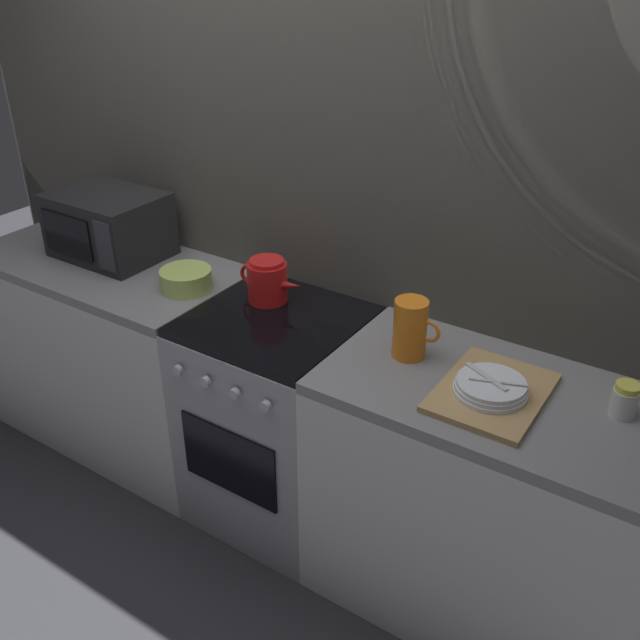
# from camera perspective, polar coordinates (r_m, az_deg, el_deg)

# --- Properties ---
(ground_plane) EXTENTS (8.00, 8.00, 0.00)m
(ground_plane) POSITION_cam_1_polar(r_m,az_deg,el_deg) (3.07, -3.11, -14.67)
(ground_plane) COLOR #2D2D33
(back_wall) EXTENTS (3.60, 0.05, 2.40)m
(back_wall) POSITION_cam_1_polar(r_m,az_deg,el_deg) (2.65, 0.35, 8.72)
(back_wall) COLOR #B2AD9E
(back_wall) RESTS_ON ground_plane
(counter_left) EXTENTS (1.20, 0.60, 0.90)m
(counter_left) POSITION_cam_1_polar(r_m,az_deg,el_deg) (3.31, -16.03, -2.49)
(counter_left) COLOR silver
(counter_left) RESTS_ON ground_plane
(stove_unit) EXTENTS (0.60, 0.63, 0.90)m
(stove_unit) POSITION_cam_1_polar(r_m,az_deg,el_deg) (2.78, -3.38, -7.98)
(stove_unit) COLOR #9E9EA3
(stove_unit) RESTS_ON ground_plane
(counter_right) EXTENTS (1.20, 0.60, 0.90)m
(counter_right) POSITION_cam_1_polar(r_m,az_deg,el_deg) (2.47, 14.31, -14.68)
(counter_right) COLOR silver
(counter_right) RESTS_ON ground_plane
(microwave) EXTENTS (0.46, 0.35, 0.27)m
(microwave) POSITION_cam_1_polar(r_m,az_deg,el_deg) (3.11, -16.75, 7.40)
(microwave) COLOR black
(microwave) RESTS_ON counter_left
(kettle) EXTENTS (0.28, 0.15, 0.17)m
(kettle) POSITION_cam_1_polar(r_m,az_deg,el_deg) (2.62, -4.28, 3.20)
(kettle) COLOR red
(kettle) RESTS_ON stove_unit
(mixing_bowl) EXTENTS (0.20, 0.20, 0.08)m
(mixing_bowl) POSITION_cam_1_polar(r_m,az_deg,el_deg) (2.77, -10.77, 3.28)
(mixing_bowl) COLOR #B7D166
(mixing_bowl) RESTS_ON counter_left
(pitcher) EXTENTS (0.16, 0.11, 0.20)m
(pitcher) POSITION_cam_1_polar(r_m,az_deg,el_deg) (2.28, 7.36, -0.71)
(pitcher) COLOR orange
(pitcher) RESTS_ON counter_right
(dish_pile) EXTENTS (0.30, 0.40, 0.07)m
(dish_pile) POSITION_cam_1_polar(r_m,az_deg,el_deg) (2.16, 13.73, -5.55)
(dish_pile) COLOR tan
(dish_pile) RESTS_ON counter_right
(spice_jar) EXTENTS (0.08, 0.08, 0.10)m
(spice_jar) POSITION_cam_1_polar(r_m,az_deg,el_deg) (2.19, 23.48, -5.97)
(spice_jar) COLOR silver
(spice_jar) RESTS_ON counter_right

